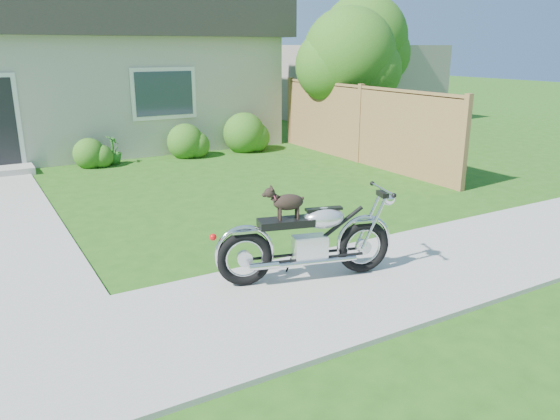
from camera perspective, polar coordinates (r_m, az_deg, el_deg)
The scene contains 10 objects.
ground at distance 5.88m, azimuth -5.99°, elevation -11.31°, with size 80.00×80.00×0.00m, color #235114.
sidewalk at distance 5.87m, azimuth -6.00°, elevation -11.13°, with size 24.00×2.20×0.04m, color #9E9B93.
walkway at distance 10.15m, azimuth -25.78°, elevation -0.63°, with size 1.20×8.00×0.03m, color #9E9B93.
house at distance 16.89m, azimuth -23.84°, elevation 13.33°, with size 12.60×7.03×4.50m.
fence at distance 13.56m, azimuth 8.34°, elevation 8.87°, with size 0.12×6.62×1.90m.
tree_near at distance 15.19m, azimuth 7.77°, elevation 15.35°, with size 2.54×2.47×3.79m.
tree_far at distance 19.16m, azimuth 9.15°, elevation 16.83°, with size 2.92×2.90×4.45m.
shrub_row at distance 13.71m, azimuth -18.94°, elevation 6.04°, with size 10.47×1.14×1.14m.
potted_plant_right at distance 13.87m, azimuth -17.06°, elevation 6.01°, with size 0.39×0.39×0.70m, color #22631B.
motorcycle_with_dog at distance 6.54m, azimuth 3.06°, elevation -2.98°, with size 2.18×0.88×1.17m.
Camera 1 is at (-2.08, -4.76, 2.75)m, focal length 35.00 mm.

